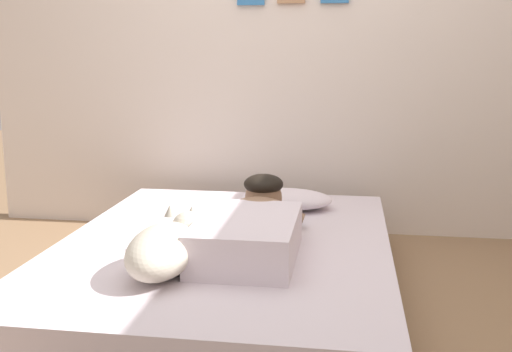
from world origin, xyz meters
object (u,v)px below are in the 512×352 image
object	(u,v)px
coffee_cup	(288,216)
dog	(166,247)
person_lying	(252,226)
pillow	(286,199)
bed	(225,270)
cell_phone	(278,232)

from	to	relation	value
coffee_cup	dog	bearing A→B (deg)	-117.33
dog	person_lying	bearing A→B (deg)	50.44
pillow	coffee_cup	world-z (taller)	pillow
coffee_cup	pillow	bearing A→B (deg)	97.84
bed	pillow	world-z (taller)	pillow
pillow	dog	world-z (taller)	dog
coffee_cup	cell_phone	distance (m)	0.19
pillow	person_lying	distance (m)	0.74
pillow	person_lying	size ratio (longest dim) A/B	0.57
bed	pillow	bearing A→B (deg)	70.78
pillow	dog	bearing A→B (deg)	-108.77
cell_phone	pillow	bearing A→B (deg)	91.24
pillow	coffee_cup	distance (m)	0.30
coffee_cup	cell_phone	world-z (taller)	coffee_cup
dog	cell_phone	size ratio (longest dim) A/B	4.11
bed	coffee_cup	size ratio (longest dim) A/B	16.75
dog	cell_phone	bearing A→B (deg)	58.24
coffee_cup	cell_phone	bearing A→B (deg)	-99.54
person_lying	cell_phone	xyz separation A→B (m)	(0.09, 0.26, -0.10)
dog	pillow	bearing A→B (deg)	71.23
person_lying	dog	xyz separation A→B (m)	(-0.29, -0.36, -0.00)
pillow	bed	bearing A→B (deg)	-109.22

